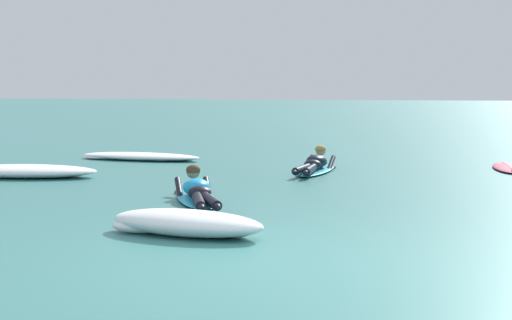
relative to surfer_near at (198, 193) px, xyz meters
The scene contains 7 objects.
ground_plane 6.72m from the surfer_near, 76.08° to the left, with size 120.00×120.00×0.00m, color #387A75.
surfer_near is the anchor object (origin of this frame).
surfer_far 4.28m from the surfer_near, 72.33° to the left, with size 0.83×2.59×0.53m.
drifting_surfboard 7.30m from the surfer_near, 45.97° to the left, with size 0.56×1.95×0.16m.
whitewater_front 2.48m from the surfer_near, 78.16° to the right, with size 2.00×1.12×0.29m.
whitewater_mid_left 6.42m from the surfer_near, 116.12° to the left, with size 2.94×1.22×0.17m.
whitewater_mid_right 4.54m from the surfer_near, 149.27° to the left, with size 2.83×1.28×0.23m.
Camera 1 is at (1.24, -7.41, 1.75)m, focal length 54.41 mm.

